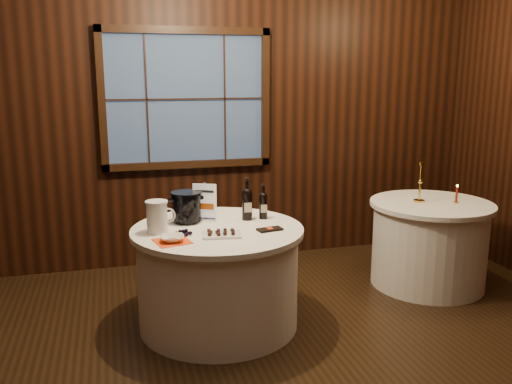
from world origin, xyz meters
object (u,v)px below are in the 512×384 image
object	(u,v)px
brass_candlestick	(420,188)
red_candle	(457,196)
main_table	(218,276)
cracker_bowl	(172,238)
chocolate_box	(270,229)
ice_bucket	(187,206)
grape_bunch	(184,233)
sign_stand	(205,207)
port_bottle_right	(263,204)
side_table	(429,243)
port_bottle_left	(247,202)
chocolate_plate	(222,234)
glass_pitcher	(157,217)

from	to	relation	value
brass_candlestick	red_candle	bearing A→B (deg)	-23.38
main_table	cracker_bowl	size ratio (longest dim) A/B	7.91
chocolate_box	cracker_bowl	xyz separation A→B (m)	(-0.72, -0.09, 0.02)
ice_bucket	red_candle	bearing A→B (deg)	0.18
main_table	grape_bunch	world-z (taller)	grape_bunch
sign_stand	cracker_bowl	xyz separation A→B (m)	(-0.32, -0.49, -0.08)
port_bottle_right	grape_bunch	distance (m)	0.74
side_table	port_bottle_left	world-z (taller)	port_bottle_left
sign_stand	main_table	bearing A→B (deg)	-53.98
chocolate_box	chocolate_plate	bearing A→B (deg)	176.33
port_bottle_left	port_bottle_right	distance (m)	0.13
main_table	cracker_bowl	bearing A→B (deg)	-145.00
main_table	glass_pitcher	xyz separation A→B (m)	(-0.44, -0.01, 0.50)
port_bottle_right	side_table	bearing A→B (deg)	11.67
cracker_bowl	chocolate_plate	bearing A→B (deg)	7.33
glass_pitcher	red_candle	distance (m)	2.63
sign_stand	port_bottle_left	xyz separation A→B (m)	(0.32, -0.07, 0.04)
sign_stand	chocolate_box	size ratio (longest dim) A/B	1.65
side_table	grape_bunch	size ratio (longest dim) A/B	5.74
brass_candlestick	red_candle	xyz separation A→B (m)	(0.29, -0.13, -0.06)
side_table	red_candle	size ratio (longest dim) A/B	6.48
side_table	chocolate_plate	world-z (taller)	chocolate_plate
chocolate_box	glass_pitcher	distance (m)	0.82
main_table	side_table	bearing A→B (deg)	8.53
sign_stand	red_candle	world-z (taller)	sign_stand
port_bottle_right	chocolate_box	distance (m)	0.35
cracker_bowl	glass_pitcher	bearing A→B (deg)	106.74
grape_bunch	red_candle	xyz separation A→B (m)	(2.46, 0.36, 0.04)
main_table	chocolate_box	size ratio (longest dim) A/B	7.01
side_table	cracker_bowl	distance (m)	2.46
side_table	chocolate_plate	xyz separation A→B (m)	(-2.01, -0.51, 0.40)
port_bottle_left	brass_candlestick	size ratio (longest dim) A/B	0.92
chocolate_plate	chocolate_box	bearing A→B (deg)	6.45
port_bottle_left	chocolate_plate	distance (m)	0.48
glass_pitcher	cracker_bowl	size ratio (longest dim) A/B	1.44
sign_stand	port_bottle_right	xyz separation A→B (m)	(0.45, -0.07, 0.02)
side_table	grape_bunch	bearing A→B (deg)	-168.77
main_table	sign_stand	world-z (taller)	sign_stand
brass_candlestick	port_bottle_left	bearing A→B (deg)	-173.85
side_table	port_bottle_left	bearing A→B (deg)	-175.53
port_bottle_right	cracker_bowl	xyz separation A→B (m)	(-0.76, -0.41, -0.10)
port_bottle_right	red_candle	size ratio (longest dim) A/B	1.66
port_bottle_right	cracker_bowl	world-z (taller)	port_bottle_right
port_bottle_left	glass_pitcher	bearing A→B (deg)	-162.75
main_table	chocolate_plate	size ratio (longest dim) A/B	4.31
ice_bucket	chocolate_box	world-z (taller)	ice_bucket
side_table	sign_stand	world-z (taller)	sign_stand
ice_bucket	glass_pitcher	distance (m)	0.32
sign_stand	ice_bucket	world-z (taller)	sign_stand
port_bottle_right	brass_candlestick	bearing A→B (deg)	13.53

